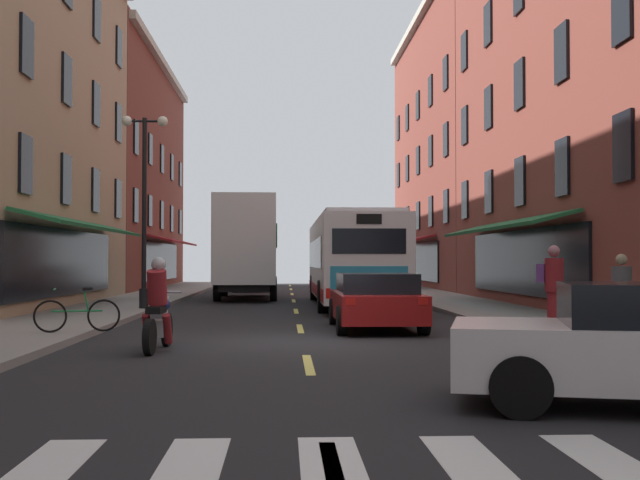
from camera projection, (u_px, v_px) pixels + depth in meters
ground_plane at (303, 344)px, 15.81m from camera, size 34.80×80.00×0.10m
lane_centre_dashes at (303, 343)px, 15.56m from camera, size 0.14×73.90×0.01m
crosswalk_near at (335, 480)px, 5.82m from camera, size 7.10×2.80×0.01m
sidewalk_left at (0, 339)px, 15.55m from camera, size 3.00×80.00×0.14m
sidewalk_right at (596, 337)px, 16.07m from camera, size 3.00×80.00×0.14m
transit_bus at (351, 260)px, 28.26m from camera, size 2.69×12.42×3.11m
box_truck at (247, 248)px, 33.25m from camera, size 2.55×7.95×4.14m
sedan_near at (376, 300)px, 18.58m from camera, size 1.99×4.38×1.31m
sedan_mid at (254, 278)px, 42.03m from camera, size 2.01×4.73×1.34m
motorcycle_rider at (158, 311)px, 14.16m from camera, size 0.62×2.07×1.66m
bicycle_near at (77, 314)px, 16.35m from camera, size 1.68×0.54×0.91m
pedestrian_near at (553, 287)px, 15.67m from camera, size 0.51×0.47×1.76m
pedestrian_mid at (622, 296)px, 14.69m from camera, size 0.36×0.36×1.58m
street_lamp_twin at (144, 202)px, 24.62m from camera, size 1.42×0.32×5.93m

